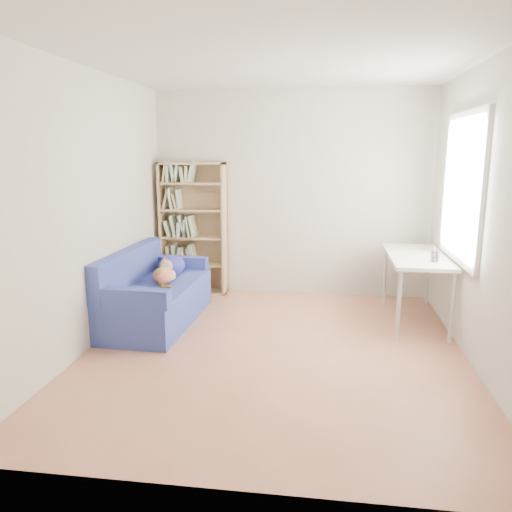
{
  "coord_description": "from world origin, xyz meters",
  "views": [
    {
      "loc": [
        0.44,
        -4.39,
        1.84
      ],
      "look_at": [
        -0.21,
        0.27,
        0.85
      ],
      "focal_mm": 35.0,
      "sensor_mm": 36.0,
      "label": 1
    }
  ],
  "objects_px": {
    "sofa": "(155,295)",
    "pen_cup": "(435,256)",
    "desk": "(416,261)",
    "bookshelf": "(194,234)"
  },
  "relations": [
    {
      "from": "sofa",
      "to": "pen_cup",
      "type": "relative_size",
      "value": 10.47
    },
    {
      "from": "pen_cup",
      "to": "sofa",
      "type": "bearing_deg",
      "value": -178.23
    },
    {
      "from": "desk",
      "to": "sofa",
      "type": "bearing_deg",
      "value": -171.86
    },
    {
      "from": "sofa",
      "to": "desk",
      "type": "relative_size",
      "value": 1.26
    },
    {
      "from": "sofa",
      "to": "pen_cup",
      "type": "bearing_deg",
      "value": 3.64
    },
    {
      "from": "bookshelf",
      "to": "pen_cup",
      "type": "distance_m",
      "value": 3.02
    },
    {
      "from": "bookshelf",
      "to": "pen_cup",
      "type": "bearing_deg",
      "value": -21.76
    },
    {
      "from": "pen_cup",
      "to": "bookshelf",
      "type": "bearing_deg",
      "value": 158.24
    },
    {
      "from": "desk",
      "to": "pen_cup",
      "type": "relative_size",
      "value": 8.33
    },
    {
      "from": "sofa",
      "to": "desk",
      "type": "bearing_deg",
      "value": 10.01
    }
  ]
}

